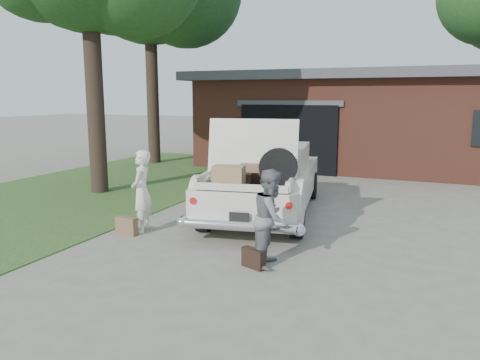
% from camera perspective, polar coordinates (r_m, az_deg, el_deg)
% --- Properties ---
extents(ground, '(90.00, 90.00, 0.00)m').
position_cam_1_polar(ground, '(7.56, -1.83, -8.99)').
color(ground, gray).
rests_on(ground, ground).
extents(grass_strip, '(6.00, 16.00, 0.02)m').
position_cam_1_polar(grass_strip, '(12.98, -18.40, -1.29)').
color(grass_strip, '#2D4C1E').
rests_on(grass_strip, ground).
extents(house, '(12.80, 7.80, 3.30)m').
position_cam_1_polar(house, '(18.06, 16.91, 7.21)').
color(house, brown).
rests_on(house, ground).
extents(sedan, '(2.81, 5.30, 2.08)m').
position_cam_1_polar(sedan, '(9.95, 3.12, 0.11)').
color(sedan, beige).
rests_on(sedan, ground).
extents(woman_left, '(0.52, 0.64, 1.52)m').
position_cam_1_polar(woman_left, '(8.74, -11.90, -1.39)').
color(woman_left, white).
rests_on(woman_left, ground).
extents(woman_right, '(0.63, 0.77, 1.45)m').
position_cam_1_polar(woman_right, '(6.90, 3.90, -4.59)').
color(woman_right, slate).
rests_on(woman_right, ground).
extents(suitcase_left, '(0.43, 0.16, 0.33)m').
position_cam_1_polar(suitcase_left, '(8.75, -13.67, -5.47)').
color(suitcase_left, brown).
rests_on(suitcase_left, ground).
extents(suitcase_right, '(0.40, 0.25, 0.29)m').
position_cam_1_polar(suitcase_right, '(6.93, 1.64, -9.52)').
color(suitcase_right, black).
rests_on(suitcase_right, ground).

